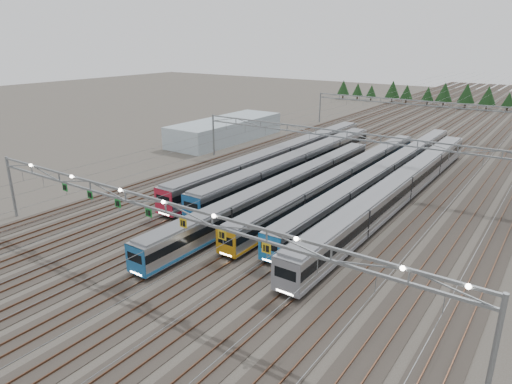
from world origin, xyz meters
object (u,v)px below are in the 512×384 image
Objects in this scene: train_b at (297,164)px; west_shed at (226,130)px; gantry_near at (165,210)px; gantry_mid at (347,141)px; train_a at (283,157)px; train_e at (385,173)px; train_c at (282,189)px; train_f at (401,187)px; train_d at (343,177)px; gantry_far at (426,107)px.

west_shed is (-27.92, 16.14, 0.07)m from train_b.
gantry_mid is (0.05, 40.12, -0.70)m from gantry_near.
west_shed reaches higher than train_a.
train_b is 0.78× the size of train_e.
west_shed reaches higher than train_e.
train_c is 16.64m from train_f.
train_b reaches higher than train_d.
train_f is at bearing -21.81° from west_shed.
train_a is at bearing 106.08° from gantry_near.
gantry_far is at bearing 90.00° from gantry_mid.
west_shed is at bearing -136.68° from gantry_far.
train_b is at bearing -163.50° from train_e.
train_a is 1.00× the size of train_d.
train_c is 0.94× the size of gantry_far.
train_c is at bearing -144.25° from train_f.
train_b is at bearing 169.93° from train_d.
train_b is 32.25m from west_shed.
train_f is 13.46m from gantry_mid.
train_b is at bearing -150.39° from gantry_mid.
train_f is at bearing -54.19° from train_e.
train_e reaches higher than train_d.
train_a is 0.87× the size of train_e.
gantry_far is at bearing 92.55° from train_d.
west_shed is (-36.92, 17.74, 0.38)m from train_d.
train_b is at bearing 172.91° from train_f.
train_a is at bearing 150.09° from train_b.
train_a is at bearing -30.06° from west_shed.
train_b is at bearing 110.62° from train_c.
gantry_mid is 37.01m from west_shed.
train_e is at bearing 4.48° from train_a.
gantry_near is 1.00× the size of gantry_mid.
train_a is 1.91× the size of west_shed.
west_shed is at bearing 123.44° from gantry_near.
train_f is (18.00, -2.24, -0.06)m from train_b.
gantry_mid is (-6.75, -0.16, 4.39)m from train_e.
train_d is 1.02× the size of gantry_near.
train_a is 17.11m from train_c.
gantry_mid is at bearing 29.61° from train_b.
train_f is 1.10× the size of gantry_near.
west_shed is at bearing 154.34° from train_d.
train_a is 40.74m from gantry_near.
train_e is (4.50, 5.60, 0.06)m from train_d.
train_c is at bearing -98.11° from gantry_mid.
gantry_mid reaches higher than train_e.
train_c is at bearing 95.18° from gantry_near.
gantry_mid is (-11.25, 6.08, 4.19)m from train_f.
train_c is 16.55m from gantry_mid.
train_b is 18.14m from train_f.
west_shed is at bearing 139.08° from train_c.
train_a reaches higher than train_d.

